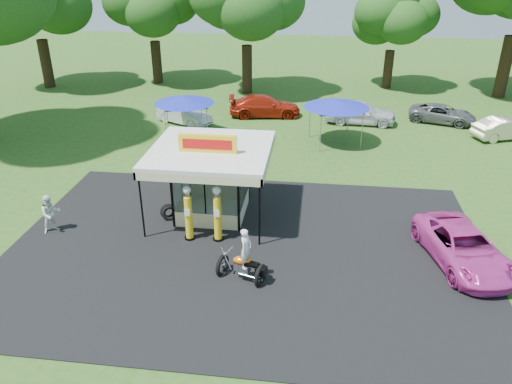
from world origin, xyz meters
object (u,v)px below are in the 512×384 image
motorcycle (244,260)px  tent_east (337,104)px  bg_car_c (360,112)px  tent_west (184,100)px  pink_sedan (463,247)px  bg_car_a (184,114)px  gas_pump_right (218,215)px  kiosk_car (222,185)px  bg_car_e (505,128)px  spectator_west (51,214)px  bg_car_b (265,106)px  bg_car_d (442,114)px  gas_station_kiosk (212,180)px  a_frame_sign (460,274)px  gas_pump_left (188,214)px

motorcycle → tent_east: tent_east is taller
bg_car_c → tent_west: bearing=113.7°
pink_sedan → bg_car_c: (-3.03, 17.63, 0.12)m
bg_car_a → pink_sedan: bearing=-109.2°
bg_car_a → tent_east: 11.20m
gas_pump_right → tent_east: (5.17, 12.88, 1.38)m
kiosk_car → tent_west: bearing=25.7°
pink_sedan → bg_car_a: 22.34m
pink_sedan → bg_car_e: pink_sedan is taller
tent_west → tent_east: size_ratio=0.96×
motorcycle → spectator_west: (-9.07, 2.51, -0.00)m
bg_car_e → bg_car_b: bearing=58.8°
bg_car_d → gas_pump_right: bearing=162.5°
pink_sedan → bg_car_b: bearing=104.0°
gas_station_kiosk → pink_sedan: gas_station_kiosk is taller
gas_pump_right → bg_car_d: gas_pump_right is taller
a_frame_sign → bg_car_d: 20.37m
gas_pump_right → gas_station_kiosk: bearing=107.0°
tent_west → spectator_west: bearing=-102.0°
bg_car_d → tent_west: bearing=124.6°
bg_car_e → tent_east: bearing=80.1°
a_frame_sign → bg_car_a: size_ratio=0.20×
bg_car_a → tent_west: bearing=-136.6°
bg_car_c → bg_car_a: bearing=101.5°
bg_car_c → tent_west: 12.67m
tent_east → spectator_west: bearing=-134.2°
bg_car_c → a_frame_sign: bearing=-168.3°
a_frame_sign → pink_sedan: pink_sedan is taller
bg_car_e → pink_sedan: bearing=136.7°
pink_sedan → bg_car_d: 18.83m
pink_sedan → bg_car_e: size_ratio=1.22×
gas_pump_left → gas_pump_right: gas_pump_right is taller
gas_pump_right → tent_west: size_ratio=0.66×
bg_car_a → tent_east: bearing=-77.4°
gas_station_kiosk → tent_east: 12.09m
motorcycle → bg_car_e: motorcycle is taller
bg_car_e → kiosk_car: bearing=100.5°
tent_west → a_frame_sign: bearing=-45.8°
gas_pump_right → bg_car_e: gas_pump_right is taller
gas_pump_left → bg_car_c: (8.33, 17.25, -0.38)m
pink_sedan → bg_car_c: size_ratio=1.05×
spectator_west → a_frame_sign: bearing=-50.8°
kiosk_car → gas_pump_left: bearing=173.4°
gas_pump_left → a_frame_sign: (10.95, -1.87, -0.80)m
kiosk_car → bg_car_b: size_ratio=0.53×
spectator_west → bg_car_a: (1.98, 15.69, -0.21)m
gas_station_kiosk → a_frame_sign: 11.35m
gas_pump_right → pink_sedan: bearing=-2.6°
gas_pump_left → tent_west: size_ratio=0.65×
gas_pump_left → gas_pump_right: bearing=3.3°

